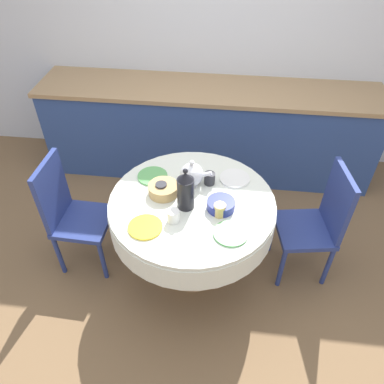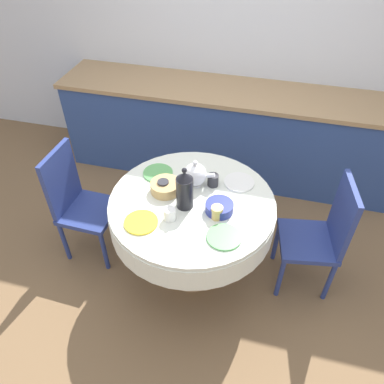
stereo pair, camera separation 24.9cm
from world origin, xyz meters
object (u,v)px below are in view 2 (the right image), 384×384
(chair_left, at_px, (322,233))
(chair_right, at_px, (78,200))
(coffee_carafe, at_px, (185,190))
(teapot, at_px, (195,175))

(chair_left, distance_m, chair_right, 1.84)
(coffee_carafe, xyz_separation_m, teapot, (0.02, 0.23, -0.05))
(chair_right, bearing_deg, chair_left, 95.67)
(chair_left, xyz_separation_m, teapot, (-0.93, 0.02, 0.33))
(chair_right, height_order, teapot, teapot)
(chair_right, relative_size, teapot, 4.27)
(chair_right, bearing_deg, coffee_carafe, 86.29)
(chair_left, height_order, coffee_carafe, coffee_carafe)
(coffee_carafe, bearing_deg, teapot, 86.20)
(coffee_carafe, relative_size, teapot, 1.41)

